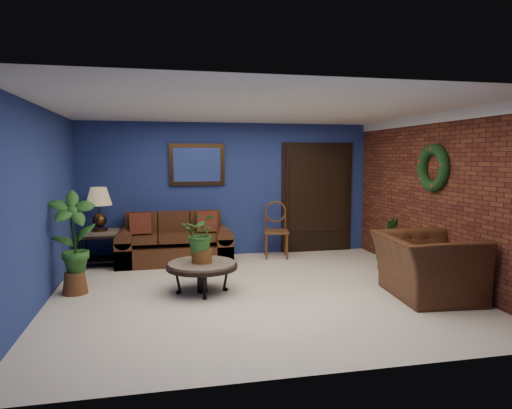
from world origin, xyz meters
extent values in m
plane|color=beige|center=(0.00, 0.00, 0.00)|extent=(5.50, 5.50, 0.00)
cube|color=navy|center=(0.00, 2.50, 1.25)|extent=(5.50, 0.04, 2.50)
cube|color=navy|center=(-2.75, 0.00, 1.25)|extent=(0.04, 5.00, 2.50)
cube|color=brown|center=(2.75, 0.00, 1.25)|extent=(0.04, 5.00, 2.50)
cube|color=white|center=(0.00, 0.00, 2.50)|extent=(5.50, 5.00, 0.02)
cube|color=white|center=(2.72, 0.00, 2.43)|extent=(0.03, 5.00, 0.14)
cube|color=#3C2613|center=(-0.60, 2.46, 1.72)|extent=(1.02, 0.06, 0.77)
cube|color=black|center=(1.75, 2.47, 1.05)|extent=(1.44, 0.06, 2.18)
torus|color=black|center=(2.69, 0.05, 1.70)|extent=(0.16, 0.72, 0.72)
cube|color=#4A2515|center=(-1.05, 2.00, 0.16)|extent=(1.99, 0.86, 0.32)
cube|color=#4A2515|center=(-1.05, 2.31, 0.46)|extent=(1.70, 0.23, 0.81)
cube|color=#4A2515|center=(-1.62, 1.95, 0.46)|extent=(0.55, 0.59, 0.13)
cube|color=#4A2515|center=(-1.05, 1.95, 0.46)|extent=(0.55, 0.59, 0.13)
cube|color=#4A2515|center=(-0.48, 1.95, 0.46)|extent=(0.55, 0.59, 0.13)
cube|color=#4A2515|center=(-1.90, 2.00, 0.23)|extent=(0.29, 0.86, 0.45)
cube|color=#4A2515|center=(-0.20, 2.00, 0.23)|extent=(0.29, 0.86, 0.45)
cube|color=#5C2217|center=(-1.63, 1.98, 0.71)|extent=(0.36, 0.11, 0.36)
cube|color=#5C2217|center=(-0.47, 1.98, 0.71)|extent=(0.36, 0.11, 0.36)
cylinder|color=#55514B|center=(-0.75, 0.13, 0.39)|extent=(0.92, 0.92, 0.05)
cylinder|color=black|center=(-0.75, 0.13, 0.36)|extent=(0.98, 0.98, 0.05)
cylinder|color=black|center=(-0.75, 0.13, 0.18)|extent=(0.14, 0.14, 0.37)
cube|color=#55514B|center=(-2.30, 2.05, 0.58)|extent=(0.63, 0.63, 0.05)
cube|color=black|center=(-2.30, 2.05, 0.54)|extent=(0.66, 0.66, 0.04)
cube|color=black|center=(-2.30, 2.05, 0.12)|extent=(0.56, 0.56, 0.03)
cylinder|color=black|center=(-2.56, 1.79, 0.29)|extent=(0.03, 0.03, 0.58)
cylinder|color=black|center=(-2.04, 1.79, 0.29)|extent=(0.03, 0.03, 0.58)
cylinder|color=black|center=(-2.56, 2.31, 0.29)|extent=(0.03, 0.03, 0.58)
cylinder|color=black|center=(-2.04, 2.31, 0.29)|extent=(0.03, 0.03, 0.58)
cylinder|color=#3C2613|center=(-2.30, 2.05, 0.63)|extent=(0.26, 0.26, 0.05)
sphere|color=#3C2613|center=(-2.30, 2.05, 0.76)|extent=(0.24, 0.24, 0.24)
cylinder|color=#3C2613|center=(-2.30, 2.05, 0.96)|extent=(0.03, 0.03, 0.30)
cone|color=#9F835C|center=(-2.30, 2.05, 1.17)|extent=(0.43, 0.43, 0.30)
cube|color=brown|center=(0.81, 2.05, 0.49)|extent=(0.52, 0.52, 0.04)
torus|color=brown|center=(0.85, 2.25, 0.83)|extent=(0.42, 0.12, 0.42)
cylinder|color=brown|center=(0.59, 1.90, 0.23)|extent=(0.04, 0.04, 0.46)
cylinder|color=brown|center=(0.96, 1.83, 0.23)|extent=(0.04, 0.04, 0.46)
cylinder|color=brown|center=(0.66, 2.27, 0.23)|extent=(0.04, 0.04, 0.46)
cylinder|color=brown|center=(1.03, 2.20, 0.23)|extent=(0.04, 0.04, 0.46)
imported|color=#4A2515|center=(2.15, -0.70, 0.42)|extent=(1.23, 1.37, 0.83)
cylinder|color=brown|center=(-0.75, 0.13, 0.51)|extent=(0.28, 0.28, 0.18)
imported|color=#1F5219|center=(-0.75, 0.13, 0.82)|extent=(0.60, 0.55, 0.55)
cylinder|color=brown|center=(2.35, 0.76, 0.10)|extent=(0.26, 0.26, 0.20)
imported|color=#1F5219|center=(2.35, 0.76, 0.52)|extent=(0.45, 0.38, 0.73)
cylinder|color=brown|center=(-2.45, 0.43, 0.15)|extent=(0.34, 0.34, 0.30)
imported|color=#1F5219|center=(-2.45, 0.43, 0.83)|extent=(0.68, 0.53, 1.16)
camera|label=1|loc=(-1.31, -6.03, 1.85)|focal=32.00mm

